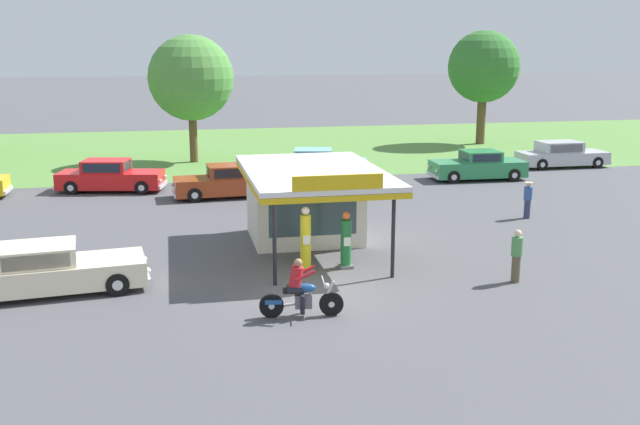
% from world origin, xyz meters
% --- Properties ---
extents(ground_plane, '(300.00, 300.00, 0.00)m').
position_xyz_m(ground_plane, '(0.00, 0.00, 0.00)').
color(ground_plane, '#4C4C51').
extents(grass_verge_strip, '(120.00, 24.00, 0.01)m').
position_xyz_m(grass_verge_strip, '(0.00, 30.00, 0.00)').
color(grass_verge_strip, '#56843D').
rests_on(grass_verge_strip, ground).
extents(service_station_kiosk, '(4.52, 7.39, 3.31)m').
position_xyz_m(service_station_kiosk, '(0.53, 5.32, 1.68)').
color(service_station_kiosk, silver).
rests_on(service_station_kiosk, ground).
extents(gas_pump_nearside, '(0.44, 0.44, 2.05)m').
position_xyz_m(gas_pump_nearside, '(-0.12, 1.99, 0.94)').
color(gas_pump_nearside, slate).
rests_on(gas_pump_nearside, ground).
extents(gas_pump_offside, '(0.44, 0.44, 1.83)m').
position_xyz_m(gas_pump_offside, '(1.18, 1.99, 0.83)').
color(gas_pump_offside, slate).
rests_on(gas_pump_offside, ground).
extents(motorcycle_with_rider, '(2.21, 0.70, 1.58)m').
position_xyz_m(motorcycle_with_rider, '(-1.00, -1.94, 0.65)').
color(motorcycle_with_rider, black).
rests_on(motorcycle_with_rider, ground).
extents(featured_classic_sedan, '(5.62, 2.45, 1.43)m').
position_xyz_m(featured_classic_sedan, '(-7.72, 1.39, 0.65)').
color(featured_classic_sedan, beige).
rests_on(featured_classic_sedan, ground).
extents(parked_car_back_row_centre_left, '(5.35, 1.98, 1.49)m').
position_xyz_m(parked_car_back_row_centre_left, '(18.11, 18.56, 0.69)').
color(parked_car_back_row_centre_left, '#B7B7BC').
rests_on(parked_car_back_row_centre_left, ground).
extents(parked_car_back_row_left, '(5.35, 2.75, 1.53)m').
position_xyz_m(parked_car_back_row_left, '(-7.07, 16.43, 0.70)').
color(parked_car_back_row_left, red).
rests_on(parked_car_back_row_left, ground).
extents(parked_car_back_row_far_right, '(5.11, 2.15, 1.52)m').
position_xyz_m(parked_car_back_row_far_right, '(11.71, 15.80, 0.69)').
color(parked_car_back_row_far_right, '#2D844C').
rests_on(parked_car_back_row_far_right, ground).
extents(parked_car_back_row_right, '(5.58, 2.93, 1.59)m').
position_xyz_m(parked_car_back_row_right, '(3.44, 17.64, 0.71)').
color(parked_car_back_row_right, '#7AC6D1').
rests_on(parked_car_back_row_right, ground).
extents(parked_car_back_row_centre, '(5.45, 2.13, 1.51)m').
position_xyz_m(parked_car_back_row_centre, '(-1.44, 13.91, 0.70)').
color(parked_car_back_row_centre, '#993819').
rests_on(parked_car_back_row_centre, ground).
extents(bystander_leaning_by_kiosk, '(0.34, 0.34, 1.62)m').
position_xyz_m(bystander_leaning_by_kiosk, '(5.82, -0.45, 0.85)').
color(bystander_leaning_by_kiosk, brown).
rests_on(bystander_leaning_by_kiosk, ground).
extents(bystander_chatting_near_pumps, '(0.34, 0.34, 1.52)m').
position_xyz_m(bystander_chatting_near_pumps, '(10.07, 7.09, 0.80)').
color(bystander_chatting_near_pumps, '#2D3351').
rests_on(bystander_chatting_near_pumps, ground).
extents(tree_oak_centre, '(5.06, 5.06, 7.56)m').
position_xyz_m(tree_oak_centre, '(-2.90, 24.75, 4.90)').
color(tree_oak_centre, brown).
rests_on(tree_oak_centre, ground).
extents(tree_oak_right, '(5.02, 5.02, 7.95)m').
position_xyz_m(tree_oak_right, '(17.67, 28.99, 5.40)').
color(tree_oak_right, brown).
rests_on(tree_oak_right, ground).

